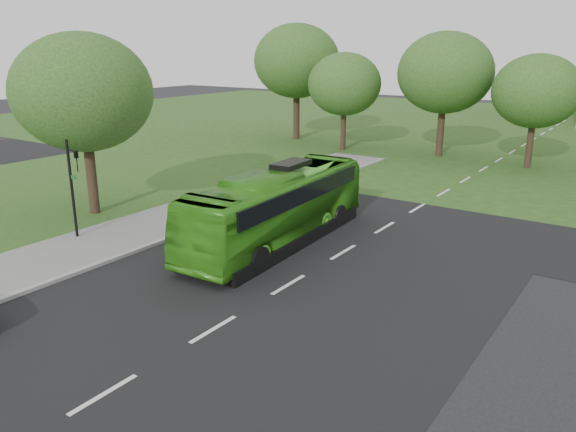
% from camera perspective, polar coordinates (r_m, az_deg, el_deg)
% --- Properties ---
extents(ground, '(160.00, 160.00, 0.00)m').
position_cam_1_polar(ground, '(18.70, -3.46, -9.06)').
color(ground, black).
rests_on(ground, ground).
extents(street_surfaces, '(120.00, 120.00, 0.15)m').
position_cam_1_polar(street_surfaces, '(38.42, 17.36, 3.84)').
color(street_surfaces, black).
rests_on(street_surfaces, ground).
extents(tree_park_a, '(5.85, 5.85, 7.78)m').
position_cam_1_polar(tree_park_a, '(46.26, 5.76, 13.18)').
color(tree_park_a, black).
rests_on(tree_park_a, ground).
extents(tree_park_b, '(7.10, 7.10, 9.31)m').
position_cam_1_polar(tree_park_b, '(44.82, 15.67, 13.82)').
color(tree_park_b, black).
rests_on(tree_park_b, ground).
extents(tree_park_c, '(5.84, 5.84, 7.76)m').
position_cam_1_polar(tree_park_c, '(42.27, 23.92, 11.50)').
color(tree_park_c, black).
rests_on(tree_park_c, ground).
extents(tree_park_f, '(7.63, 7.63, 10.19)m').
position_cam_1_polar(tree_park_f, '(51.62, 0.88, 15.45)').
color(tree_park_f, black).
rests_on(tree_park_f, ground).
extents(tree_side_near, '(6.69, 6.69, 8.88)m').
position_cam_1_polar(tree_side_near, '(29.36, -20.12, 11.68)').
color(tree_side_near, black).
rests_on(tree_side_near, ground).
extents(bus, '(3.22, 11.35, 3.13)m').
position_cam_1_polar(bus, '(24.04, -1.07, 0.92)').
color(bus, '#3E9E1D').
rests_on(bus, ground).
extents(traffic_light, '(0.71, 0.19, 4.43)m').
position_cam_1_polar(traffic_light, '(25.69, -20.99, 3.22)').
color(traffic_light, black).
rests_on(traffic_light, ground).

